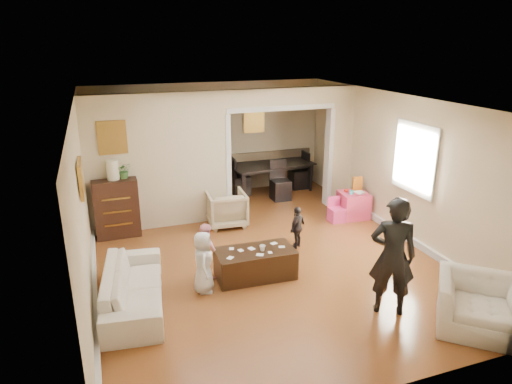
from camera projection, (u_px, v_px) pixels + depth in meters
name	position (u px, v px, depth m)	size (l,w,h in m)	color
floor	(260.00, 253.00, 7.90)	(7.00, 7.00, 0.00)	brown
partition_left	(160.00, 162.00, 8.66)	(2.75, 0.18, 2.60)	beige
partition_right	(339.00, 147.00, 9.88)	(0.55, 0.18, 2.60)	beige
partition_header	(281.00, 97.00, 9.08)	(2.22, 0.18, 0.35)	beige
window_pane	(415.00, 158.00, 7.91)	(0.03, 0.95, 1.10)	white
framed_art_partition	(112.00, 138.00, 8.13)	(0.45, 0.03, 0.55)	brown
framed_art_sofa_wall	(81.00, 178.00, 5.93)	(0.03, 0.55, 0.40)	brown
framed_art_alcove	(254.00, 120.00, 10.78)	(0.45, 0.03, 0.55)	brown
sofa	(133.00, 287.00, 6.27)	(1.95, 0.76, 0.57)	white
armchair_back	(226.00, 209.00, 8.97)	(0.74, 0.76, 0.69)	#C5AF88
armchair_front	(480.00, 305.00, 5.74)	(1.03, 0.90, 0.67)	white
dresser	(117.00, 208.00, 8.45)	(0.80, 0.45, 1.10)	black
table_lamp	(113.00, 170.00, 8.22)	(0.22, 0.22, 0.36)	beige
potted_plant	(124.00, 171.00, 8.29)	(0.26, 0.23, 0.29)	#417232
coffee_table	(255.00, 263.00, 7.04)	(1.20, 0.60, 0.45)	#351E11
coffee_cup	(263.00, 248.00, 6.95)	(0.09, 0.09, 0.09)	white
play_table	(353.00, 205.00, 9.40)	(0.55, 0.55, 0.53)	#E13B67
cereal_box	(357.00, 184.00, 9.40)	(0.20, 0.07, 0.30)	yellow
cyan_cup	(351.00, 192.00, 9.23)	(0.08, 0.08, 0.08)	#2ACED2
toy_block	(346.00, 191.00, 9.38)	(0.08, 0.06, 0.05)	red
play_bowl	(360.00, 193.00, 9.22)	(0.21, 0.21, 0.05)	white
dining_table	(270.00, 177.00, 10.99)	(1.98, 1.11, 0.70)	black
adult_person	(393.00, 256.00, 5.96)	(0.60, 0.39, 1.65)	black
child_kneel_a	(203.00, 262.00, 6.56)	(0.46, 0.30, 0.93)	silver
child_kneel_b	(206.00, 250.00, 7.02)	(0.42, 0.33, 0.87)	pink
child_toddler	(297.00, 227.00, 8.00)	(0.45, 0.19, 0.77)	black
craft_papers	(255.00, 250.00, 6.97)	(0.98, 0.46, 0.00)	white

